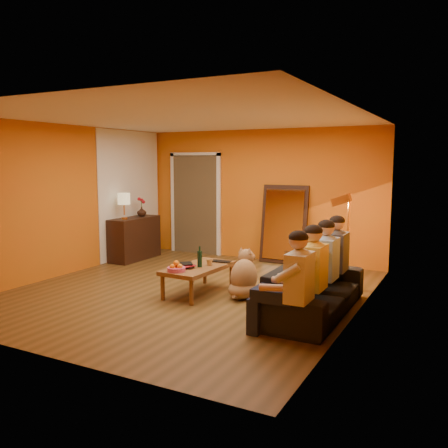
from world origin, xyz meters
The scene contains 27 objects.
room_shell centered at (0.00, 0.37, 1.30)m, with size 5.00×5.50×2.60m.
white_accent centered at (-2.48, 1.75, 1.30)m, with size 0.02×1.90×2.58m, color white.
doorway_recess centered at (-1.50, 2.83, 1.05)m, with size 1.06×0.30×2.10m, color #3F2D19.
door_jamb_left centered at (-2.07, 2.71, 1.05)m, with size 0.08×0.06×2.20m, color white.
door_jamb_right centered at (-0.93, 2.71, 1.05)m, with size 0.08×0.06×2.20m, color white.
door_header centered at (-1.50, 2.71, 2.12)m, with size 1.22×0.06×0.08m, color white.
mirror_frame centered at (0.55, 2.63, 0.76)m, with size 0.92×0.06×1.52m, color black.
mirror_glass centered at (0.55, 2.59, 0.76)m, with size 0.78×0.02×1.36m, color white.
sideboard centered at (-2.24, 1.55, 0.42)m, with size 0.44×1.18×0.85m, color black.
table_lamp centered at (-2.24, 1.25, 1.10)m, with size 0.24×0.24×0.51m, color beige, non-canonical shape.
sofa centered at (2.00, -0.12, 0.31)m, with size 0.84×2.15×0.63m, color black.
coffee_table centered at (0.20, -0.03, 0.21)m, with size 0.62×1.22×0.42m, color brown, non-canonical shape.
floor_lamp centered at (2.10, 1.27, 0.72)m, with size 0.30×0.24×1.44m, color gold, non-canonical shape.
dog centered at (0.89, 0.10, 0.36)m, with size 0.39×0.61×0.72m, color #AA764C, non-canonical shape.
person_far_left centered at (2.13, -1.12, 0.61)m, with size 0.70×0.44×1.22m, color beige, non-canonical shape.
person_mid_left centered at (2.13, -0.57, 0.61)m, with size 0.70×0.44×1.22m, color #EECC4F, non-canonical shape.
person_mid_right centered at (2.13, -0.02, 0.61)m, with size 0.70×0.44×1.22m, color #97B7EA, non-canonical shape.
person_far_right centered at (2.13, 0.53, 0.61)m, with size 0.70×0.44×1.22m, color #39383E, non-canonical shape.
fruit_bowl centered at (0.10, -0.48, 0.50)m, with size 0.26×0.26×0.16m, color #C0446B, non-canonical shape.
wine_bottle centered at (0.25, -0.08, 0.58)m, with size 0.07×0.07×0.31m, color black.
tumbler centered at (0.32, 0.09, 0.47)m, with size 0.10×0.10×0.09m, color #B27F3F.
laptop centered at (0.38, 0.32, 0.43)m, with size 0.33×0.21×0.03m, color black.
book_lower centered at (0.02, -0.23, 0.43)m, with size 0.19×0.25×0.02m, color black.
book_mid centered at (0.03, -0.22, 0.45)m, with size 0.18×0.25×0.02m, color maroon.
book_upper centered at (0.02, -0.24, 0.47)m, with size 0.17×0.23×0.02m, color black.
vase centered at (-2.24, 1.80, 0.95)m, with size 0.19×0.19×0.20m, color black.
flowers centered at (-2.24, 1.80, 1.17)m, with size 0.17×0.17×0.39m, color maroon, non-canonical shape.
Camera 1 is at (3.74, -5.98, 1.96)m, focal length 38.00 mm.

